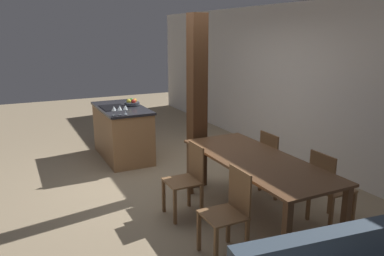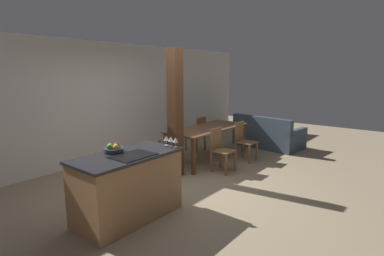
{
  "view_description": "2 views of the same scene",
  "coord_description": "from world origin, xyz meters",
  "views": [
    {
      "loc": [
        5.0,
        -1.98,
        2.21
      ],
      "look_at": [
        0.6,
        0.2,
        0.95
      ],
      "focal_mm": 35.0,
      "sensor_mm": 36.0,
      "label": 1
    },
    {
      "loc": [
        -3.89,
        -3.38,
        2.04
      ],
      "look_at": [
        0.6,
        0.2,
        0.95
      ],
      "focal_mm": 28.0,
      "sensor_mm": 36.0,
      "label": 2
    }
  ],
  "objects": [
    {
      "name": "dining_chair_far_left",
      "position": [
        1.13,
        1.22,
        0.47
      ],
      "size": [
        0.4,
        0.4,
        0.89
      ],
      "rotation": [
        0.0,
        0.0,
        3.14
      ],
      "color": "brown",
      "rests_on": "ground_plane"
    },
    {
      "name": "dining_table",
      "position": [
        1.62,
        0.55,
        0.68
      ],
      "size": [
        2.15,
        0.89,
        0.78
      ],
      "color": "brown",
      "rests_on": "ground_plane"
    },
    {
      "name": "kitchen_island",
      "position": [
        -1.37,
        -0.23,
        0.47
      ],
      "size": [
        1.5,
        0.76,
        0.94
      ],
      "color": "#9E7047",
      "rests_on": "ground_plane"
    },
    {
      "name": "wine_glass_far",
      "position": [
        -0.7,
        -0.34,
        1.05
      ],
      "size": [
        0.08,
        0.08,
        0.15
      ],
      "color": "silver",
      "rests_on": "kitchen_island"
    },
    {
      "name": "wine_glass_middle",
      "position": [
        -0.7,
        -0.43,
        1.05
      ],
      "size": [
        0.08,
        0.08,
        0.15
      ],
      "color": "silver",
      "rests_on": "kitchen_island"
    },
    {
      "name": "wall_back",
      "position": [
        0.0,
        2.49,
        1.35
      ],
      "size": [
        11.2,
        0.08,
        2.7
      ],
      "color": "silver",
      "rests_on": "ground_plane"
    },
    {
      "name": "dining_chair_far_right",
      "position": [
        2.1,
        1.22,
        0.47
      ],
      "size": [
        0.4,
        0.4,
        0.89
      ],
      "rotation": [
        0.0,
        0.0,
        3.14
      ],
      "color": "brown",
      "rests_on": "ground_plane"
    },
    {
      "name": "dining_chair_near_right",
      "position": [
        2.1,
        -0.12,
        0.47
      ],
      "size": [
        0.4,
        0.4,
        0.89
      ],
      "color": "brown",
      "rests_on": "ground_plane"
    },
    {
      "name": "wine_glass_near",
      "position": [
        -0.7,
        -0.53,
        1.05
      ],
      "size": [
        0.08,
        0.08,
        0.15
      ],
      "color": "silver",
      "rests_on": "kitchen_island"
    },
    {
      "name": "ground_plane",
      "position": [
        0.0,
        0.0,
        0.0
      ],
      "size": [
        16.0,
        16.0,
        0.0
      ],
      "primitive_type": "plane",
      "color": "#9E896B"
    },
    {
      "name": "fruit_bowl",
      "position": [
        -1.41,
        -0.01,
        0.98
      ],
      "size": [
        0.27,
        0.27,
        0.12
      ],
      "color": "#383D47",
      "rests_on": "kitchen_island"
    },
    {
      "name": "dining_chair_near_left",
      "position": [
        1.13,
        -0.12,
        0.47
      ],
      "size": [
        0.4,
        0.4,
        0.89
      ],
      "color": "brown",
      "rests_on": "ground_plane"
    },
    {
      "name": "timber_post",
      "position": [
        0.34,
        0.41,
        1.23
      ],
      "size": [
        0.23,
        0.23,
        2.47
      ],
      "color": "#4C2D19",
      "rests_on": "ground_plane"
    }
  ]
}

